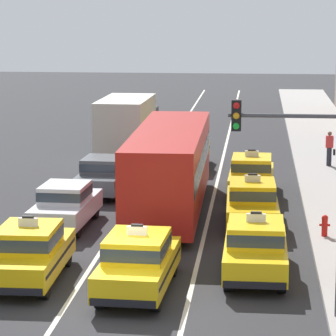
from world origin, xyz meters
name	(u,v)px	position (x,y,z in m)	size (l,w,h in m)	color
ground_plane	(125,308)	(0.00, 0.00, 0.00)	(160.00, 160.00, 0.00)	#2B2B2D
lane_stripe_left_center	(154,169)	(-1.60, 20.00, 0.00)	(0.14, 80.00, 0.01)	silver
lane_stripe_center_right	(220,170)	(1.60, 20.00, 0.00)	(0.14, 80.00, 0.01)	silver
taxi_left_nearest	(30,252)	(-3.06, 2.03, 0.88)	(1.90, 4.59, 1.96)	black
sedan_left_second	(66,204)	(-3.40, 8.38, 0.85)	(1.92, 4.36, 1.58)	black
sedan_left_third	(103,174)	(-3.02, 14.01, 0.85)	(1.91, 4.36, 1.58)	black
box_truck_left_fourth	(128,126)	(-3.14, 22.07, 1.78)	(2.43, 7.01, 3.27)	black
taxi_center_nearest	(138,261)	(0.15, 1.39, 0.88)	(1.99, 4.63, 1.96)	black
bus_center_second	(170,165)	(0.06, 11.07, 1.82)	(2.64, 11.23, 3.22)	black
taxi_center_third	(186,150)	(-0.05, 20.33, 0.88)	(2.00, 4.63, 1.96)	black
taxi_right_nearest	(256,247)	(3.37, 3.21, 0.88)	(1.84, 4.57, 1.96)	black
taxi_right_second	(252,203)	(3.22, 9.12, 0.88)	(1.92, 4.60, 1.96)	black
taxi_right_third	(251,175)	(3.15, 14.42, 0.88)	(1.87, 4.58, 1.96)	black
pedestrian_mid_block	(330,149)	(6.83, 20.90, 0.99)	(0.47, 0.24, 1.67)	#23232D
fire_hydrant	(325,224)	(5.68, 7.47, 0.55)	(0.36, 0.22, 0.73)	red
traffic_light_pole	(302,172)	(4.49, -0.46, 3.82)	(2.87, 0.33, 5.58)	#47474C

